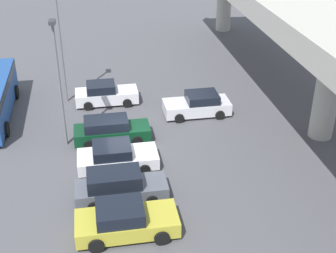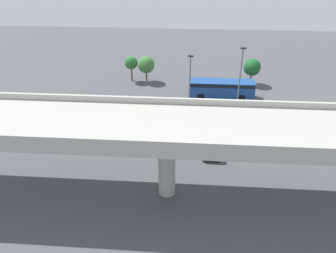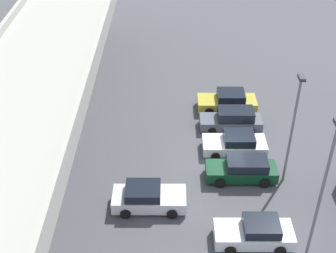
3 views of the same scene
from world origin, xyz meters
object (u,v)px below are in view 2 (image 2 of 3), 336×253
(parked_car_5, at_px, (119,115))
(tree_front_far_right, at_px, (131,63))
(shuttle_bus, at_px, (221,88))
(parked_car_2, at_px, (188,117))
(parked_car_4, at_px, (141,115))
(lamp_post_near_aisle, at_px, (240,77))
(tree_front_centre, at_px, (146,65))
(lamp_post_mid_lot, at_px, (190,80))
(tree_front_left, at_px, (252,67))
(parked_car_1, at_px, (211,145))
(parked_car_0, at_px, (232,118))
(parked_car_3, at_px, (164,117))

(parked_car_5, height_order, tree_front_far_right, tree_front_far_right)
(shuttle_bus, relative_size, tree_front_far_right, 2.30)
(parked_car_2, distance_m, parked_car_5, 8.52)
(parked_car_4, bearing_deg, parked_car_5, -88.43)
(parked_car_2, bearing_deg, lamp_post_near_aisle, 113.87)
(tree_front_centre, relative_size, tree_front_far_right, 1.02)
(shuttle_bus, distance_m, lamp_post_near_aisle, 6.27)
(tree_front_centre, height_order, tree_front_far_right, tree_front_centre)
(shuttle_bus, relative_size, lamp_post_near_aisle, 1.04)
(lamp_post_mid_lot, height_order, tree_front_left, lamp_post_mid_lot)
(parked_car_1, distance_m, parked_car_5, 12.67)
(parked_car_4, xyz_separation_m, shuttle_bus, (-10.47, -7.68, 0.75))
(parked_car_2, relative_size, tree_front_left, 1.15)
(parked_car_4, distance_m, parked_car_5, 2.66)
(lamp_post_near_aisle, xyz_separation_m, tree_front_far_right, (15.45, -10.13, -2.16))
(tree_front_left, xyz_separation_m, tree_front_far_right, (18.72, 0.04, 0.22))
(parked_car_0, height_order, shuttle_bus, shuttle_bus)
(shuttle_bus, xyz_separation_m, tree_front_far_right, (13.76, -5.28, 1.44))
(parked_car_3, height_order, lamp_post_near_aisle, lamp_post_near_aisle)
(parked_car_2, bearing_deg, parked_car_3, -87.49)
(parked_car_0, relative_size, parked_car_2, 0.95)
(parked_car_1, height_order, parked_car_3, parked_car_1)
(parked_car_1, relative_size, tree_front_far_right, 1.13)
(parked_car_2, relative_size, parked_car_5, 0.98)
(parked_car_0, bearing_deg, lamp_post_mid_lot, -116.87)
(parked_car_0, bearing_deg, tree_front_left, 162.44)
(parked_car_5, bearing_deg, parked_car_1, 61.71)
(parked_car_3, xyz_separation_m, shuttle_bus, (-7.55, -7.77, 0.83))
(parked_car_4, bearing_deg, parked_car_1, 54.42)
(parked_car_1, bearing_deg, parked_car_3, 42.96)
(parked_car_0, height_order, parked_car_5, parked_car_5)
(parked_car_0, bearing_deg, shuttle_bus, -173.58)
(lamp_post_near_aisle, bearing_deg, parked_car_5, 11.07)
(parked_car_2, bearing_deg, lamp_post_mid_lot, 177.62)
(parked_car_4, distance_m, lamp_post_near_aisle, 13.21)
(parked_car_1, xyz_separation_m, parked_car_5, (11.16, -6.01, 0.02))
(parked_car_2, bearing_deg, parked_car_4, -89.61)
(parked_car_5, xyz_separation_m, lamp_post_mid_lot, (-8.64, -2.83, 3.82))
(parked_car_4, relative_size, lamp_post_near_aisle, 0.53)
(parked_car_5, relative_size, tree_front_left, 1.16)
(parked_car_0, xyz_separation_m, tree_front_far_right, (14.62, -12.91, 2.23))
(parked_car_0, relative_size, lamp_post_near_aisle, 0.50)
(parked_car_4, bearing_deg, lamp_post_near_aisle, 103.09)
(parked_car_2, distance_m, tree_front_left, 16.22)
(parked_car_0, xyz_separation_m, parked_car_4, (11.33, 0.04, 0.05))
(parked_car_2, relative_size, parked_car_4, 0.99)
(parked_car_3, bearing_deg, parked_car_5, -90.16)
(parked_car_0, xyz_separation_m, lamp_post_mid_lot, (5.36, -2.71, 3.84))
(parked_car_4, xyz_separation_m, lamp_post_near_aisle, (-12.15, -2.83, 4.34))
(lamp_post_mid_lot, height_order, tree_front_far_right, lamp_post_mid_lot)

